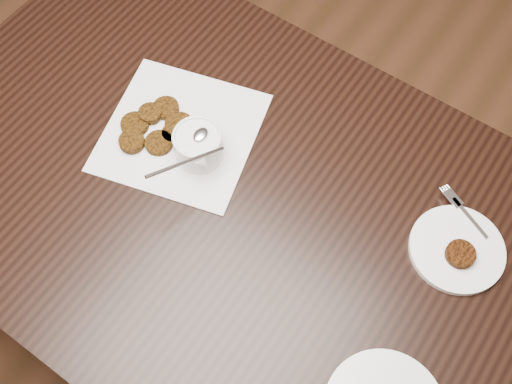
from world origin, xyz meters
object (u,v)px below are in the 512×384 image
sauce_ramekin (197,136)px  plate_with_patty (458,248)px  napkin (181,132)px  table (234,264)px

sauce_ramekin → plate_with_patty: size_ratio=0.76×
napkin → sauce_ramekin: (0.07, -0.02, 0.07)m
napkin → plate_with_patty: (0.59, 0.09, 0.01)m
table → plate_with_patty: (0.42, 0.15, 0.39)m
napkin → sauce_ramekin: sauce_ramekin is taller
table → napkin: 0.42m
napkin → sauce_ramekin: 0.10m
napkin → plate_with_patty: size_ratio=1.70×
plate_with_patty → napkin: bearing=-171.5°
table → sauce_ramekin: sauce_ramekin is taller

